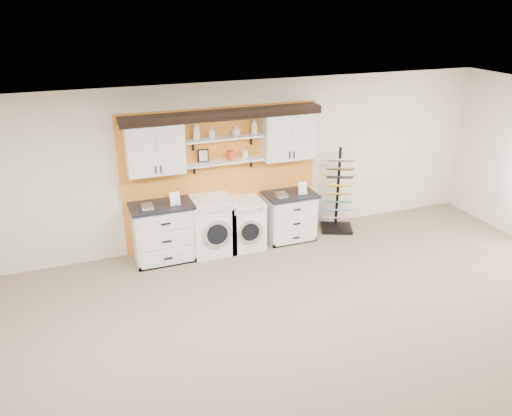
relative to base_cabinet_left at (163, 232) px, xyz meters
name	(u,v)px	position (x,y,z in m)	size (l,w,h in m)	color
floor	(329,389)	(1.13, -3.64, -0.49)	(10.00, 10.00, 0.00)	#857159
ceiling	(347,146)	(1.13, -3.64, 2.31)	(10.00, 10.00, 0.00)	white
wall_back	(221,166)	(1.13, 0.36, 0.91)	(10.00, 10.00, 0.00)	silver
accent_panel	(222,177)	(1.13, 0.32, 0.71)	(3.40, 0.07, 2.40)	orange
upper_cabinet_left	(155,148)	(0.00, 0.15, 1.39)	(0.90, 0.35, 0.84)	silver
upper_cabinet_right	(288,135)	(2.26, 0.15, 1.39)	(0.90, 0.35, 0.84)	silver
shelf_lower	(225,162)	(1.13, 0.16, 1.04)	(1.32, 0.28, 0.03)	silver
shelf_upper	(224,138)	(1.13, 0.16, 1.44)	(1.32, 0.28, 0.03)	silver
crown_molding	(223,113)	(1.13, 0.17, 1.84)	(3.30, 0.41, 0.13)	black
picture_frame	(203,156)	(0.78, 0.21, 1.16)	(0.18, 0.02, 0.22)	black
canister_red	(230,155)	(1.23, 0.16, 1.13)	(0.11, 0.11, 0.16)	red
canister_cream	(245,154)	(1.48, 0.16, 1.12)	(0.10, 0.10, 0.14)	silver
base_cabinet_left	(163,232)	(0.00, 0.00, 0.00)	(1.01, 0.66, 0.99)	silver
base_cabinet_right	(289,216)	(2.26, 0.00, -0.06)	(0.89, 0.66, 0.87)	silver
washer	(211,225)	(0.82, 0.00, 0.00)	(0.70, 0.71, 0.98)	white
dryer	(244,223)	(1.39, 0.00, -0.06)	(0.62, 0.71, 0.86)	white
sample_rack	(338,204)	(3.25, 0.03, 0.01)	(0.70, 0.66, 1.55)	black
soap_bottle_a	(196,131)	(0.67, 0.16, 1.60)	(0.11, 0.11, 0.29)	silver
soap_bottle_b	(212,132)	(0.93, 0.16, 1.55)	(0.09, 0.09, 0.19)	silver
soap_bottle_c	(236,131)	(1.33, 0.16, 1.54)	(0.14, 0.14, 0.18)	silver
soap_bottle_d	(254,126)	(1.65, 0.16, 1.59)	(0.11, 0.11, 0.28)	silver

